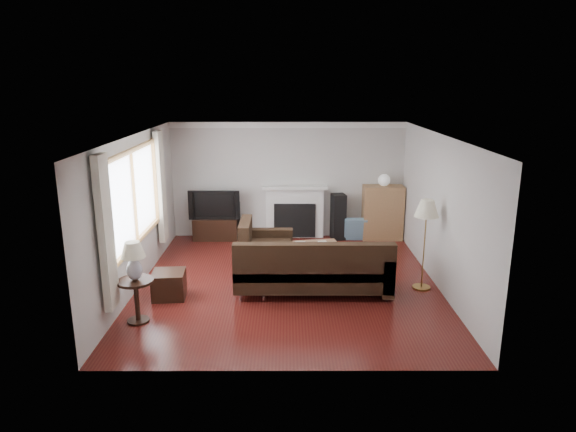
{
  "coord_description": "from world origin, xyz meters",
  "views": [
    {
      "loc": [
        -0.01,
        -8.18,
        3.35
      ],
      "look_at": [
        0.0,
        0.3,
        1.1
      ],
      "focal_mm": 32.0,
      "sensor_mm": 36.0,
      "label": 1
    }
  ],
  "objects_px": {
    "tv_stand": "(216,228)",
    "floor_lamp": "(424,245)",
    "side_table": "(137,301)",
    "sectional_sofa": "(313,266)",
    "bookshelf": "(383,213)",
    "coffee_table": "(312,254)"
  },
  "relations": [
    {
      "from": "coffee_table",
      "to": "tv_stand",
      "type": "bearing_deg",
      "value": 132.58
    },
    {
      "from": "tv_stand",
      "to": "side_table",
      "type": "distance_m",
      "value": 3.99
    },
    {
      "from": "bookshelf",
      "to": "sectional_sofa",
      "type": "bearing_deg",
      "value": -119.71
    },
    {
      "from": "bookshelf",
      "to": "side_table",
      "type": "xyz_separation_m",
      "value": [
        -4.19,
        -3.97,
        -0.27
      ]
    },
    {
      "from": "tv_stand",
      "to": "coffee_table",
      "type": "bearing_deg",
      "value": -37.43
    },
    {
      "from": "sectional_sofa",
      "to": "side_table",
      "type": "bearing_deg",
      "value": -156.93
    },
    {
      "from": "coffee_table",
      "to": "floor_lamp",
      "type": "distance_m",
      "value": 2.2
    },
    {
      "from": "bookshelf",
      "to": "floor_lamp",
      "type": "height_order",
      "value": "floor_lamp"
    },
    {
      "from": "side_table",
      "to": "bookshelf",
      "type": "bearing_deg",
      "value": 43.41
    },
    {
      "from": "bookshelf",
      "to": "coffee_table",
      "type": "height_order",
      "value": "bookshelf"
    },
    {
      "from": "floor_lamp",
      "to": "side_table",
      "type": "bearing_deg",
      "value": -164.51
    },
    {
      "from": "tv_stand",
      "to": "floor_lamp",
      "type": "bearing_deg",
      "value": -35.9
    },
    {
      "from": "sectional_sofa",
      "to": "coffee_table",
      "type": "xyz_separation_m",
      "value": [
        0.05,
        1.32,
        -0.24
      ]
    },
    {
      "from": "tv_stand",
      "to": "coffee_table",
      "type": "height_order",
      "value": "tv_stand"
    },
    {
      "from": "bookshelf",
      "to": "coffee_table",
      "type": "distance_m",
      "value": 2.26
    },
    {
      "from": "bookshelf",
      "to": "coffee_table",
      "type": "bearing_deg",
      "value": -135.52
    },
    {
      "from": "tv_stand",
      "to": "bookshelf",
      "type": "bearing_deg",
      "value": 0.28
    },
    {
      "from": "sectional_sofa",
      "to": "side_table",
      "type": "xyz_separation_m",
      "value": [
        -2.55,
        -1.09,
        -0.12
      ]
    },
    {
      "from": "floor_lamp",
      "to": "sectional_sofa",
      "type": "bearing_deg",
      "value": -176.05
    },
    {
      "from": "tv_stand",
      "to": "side_table",
      "type": "height_order",
      "value": "side_table"
    },
    {
      "from": "sectional_sofa",
      "to": "tv_stand",
      "type": "bearing_deg",
      "value": 124.42
    },
    {
      "from": "coffee_table",
      "to": "side_table",
      "type": "xyz_separation_m",
      "value": [
        -2.6,
        -2.41,
        0.12
      ]
    }
  ]
}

